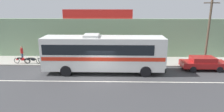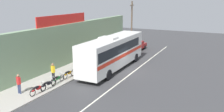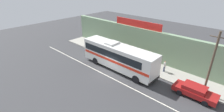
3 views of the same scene
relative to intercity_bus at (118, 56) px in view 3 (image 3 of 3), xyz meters
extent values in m
plane|color=#3A3A3D|center=(-0.09, -1.61, -2.07)|extent=(70.00, 70.00, 0.00)
cube|color=#A8A399|center=(-0.09, 3.59, -2.00)|extent=(30.00, 3.60, 0.14)
cube|color=gray|center=(-0.09, 5.74, 0.33)|extent=(30.00, 0.70, 4.80)
cube|color=red|center=(-1.01, 5.74, 3.28)|extent=(8.47, 0.12, 1.10)
cube|color=silver|center=(-0.09, -2.41, -2.06)|extent=(30.00, 0.14, 0.01)
cube|color=silver|center=(0.08, 0.00, -0.07)|extent=(11.58, 2.48, 3.10)
cube|color=black|center=(-0.38, 0.00, 0.48)|extent=(10.19, 2.50, 0.96)
cube|color=red|center=(0.08, 0.00, -0.37)|extent=(11.35, 2.50, 0.36)
cube|color=black|center=(5.84, 0.00, 0.38)|extent=(0.04, 2.23, 1.40)
cube|color=black|center=(5.83, 0.00, -1.44)|extent=(0.12, 2.48, 0.36)
cube|color=silver|center=(-1.08, 0.00, 1.60)|extent=(1.40, 1.74, 0.24)
cylinder|color=black|center=(4.02, 1.15, -1.55)|extent=(1.04, 0.32, 1.04)
cylinder|color=black|center=(4.02, -1.15, -1.55)|extent=(1.04, 0.32, 1.04)
cylinder|color=black|center=(-3.39, 1.15, -1.55)|extent=(1.04, 0.32, 1.04)
cylinder|color=black|center=(-3.39, -1.15, -1.55)|extent=(1.04, 0.32, 1.04)
cube|color=maroon|center=(10.20, 0.99, -1.46)|extent=(4.48, 1.72, 0.56)
cube|color=maroon|center=(10.10, 0.99, -0.94)|extent=(2.33, 1.55, 0.48)
cube|color=black|center=(10.96, 0.99, -0.97)|extent=(0.21, 1.45, 0.34)
cylinder|color=black|center=(11.49, 1.80, -1.76)|extent=(0.62, 0.20, 0.62)
cylinder|color=black|center=(11.49, 0.17, -1.76)|extent=(0.62, 0.20, 0.62)
cylinder|color=black|center=(8.90, 1.80, -1.76)|extent=(0.62, 0.20, 0.62)
cylinder|color=black|center=(8.90, 0.17, -1.76)|extent=(0.62, 0.20, 0.62)
cylinder|color=brown|center=(10.80, 2.11, 1.63)|extent=(0.22, 0.22, 7.12)
cylinder|color=brown|center=(10.80, 2.11, 4.59)|extent=(1.60, 0.10, 0.10)
torus|color=black|center=(-7.27, 2.24, -1.62)|extent=(0.62, 0.06, 0.62)
torus|color=black|center=(-8.61, 2.24, -1.62)|extent=(0.62, 0.06, 0.62)
cylinder|color=silver|center=(-7.35, 2.24, -1.32)|extent=(0.34, 0.04, 0.65)
cylinder|color=silver|center=(-7.45, 2.24, -1.00)|extent=(0.03, 0.56, 0.03)
ellipsoid|color=black|center=(-7.87, 2.24, -1.44)|extent=(0.56, 0.22, 0.34)
cube|color=black|center=(-8.18, 2.24, -1.32)|extent=(0.52, 0.20, 0.10)
ellipsoid|color=black|center=(-8.55, 2.24, -1.48)|extent=(0.36, 0.14, 0.16)
torus|color=black|center=(-4.17, 2.43, -1.62)|extent=(0.62, 0.06, 0.62)
torus|color=black|center=(-5.39, 2.43, -1.62)|extent=(0.62, 0.06, 0.62)
cylinder|color=silver|center=(-4.25, 2.43, -1.32)|extent=(0.34, 0.04, 0.65)
cylinder|color=silver|center=(-4.35, 2.43, -1.00)|extent=(0.03, 0.56, 0.03)
ellipsoid|color=orange|center=(-4.72, 2.43, -1.44)|extent=(0.56, 0.22, 0.34)
cube|color=black|center=(-5.00, 2.43, -1.32)|extent=(0.52, 0.20, 0.10)
ellipsoid|color=orange|center=(-5.33, 2.43, -1.48)|extent=(0.36, 0.14, 0.16)
torus|color=black|center=(-8.54, 2.27, -1.62)|extent=(0.62, 0.06, 0.62)
torus|color=black|center=(-9.76, 2.27, -1.62)|extent=(0.62, 0.06, 0.62)
cylinder|color=silver|center=(-8.62, 2.27, -1.32)|extent=(0.34, 0.04, 0.65)
cylinder|color=silver|center=(-8.72, 2.27, -1.00)|extent=(0.03, 0.56, 0.03)
ellipsoid|color=red|center=(-9.09, 2.27, -1.44)|extent=(0.56, 0.22, 0.34)
cube|color=black|center=(-9.37, 2.27, -1.32)|extent=(0.52, 0.20, 0.10)
ellipsoid|color=red|center=(-9.70, 2.27, -1.48)|extent=(0.36, 0.14, 0.16)
torus|color=black|center=(-5.91, 2.43, -1.62)|extent=(0.62, 0.06, 0.62)
torus|color=black|center=(-7.12, 2.43, -1.62)|extent=(0.62, 0.06, 0.62)
cylinder|color=silver|center=(-5.99, 2.43, -1.32)|extent=(0.34, 0.04, 0.65)
cylinder|color=silver|center=(-6.09, 2.43, -1.00)|extent=(0.03, 0.56, 0.03)
ellipsoid|color=#237F38|center=(-6.45, 2.43, -1.44)|extent=(0.56, 0.22, 0.34)
cube|color=black|center=(-6.73, 2.43, -1.32)|extent=(0.52, 0.20, 0.10)
ellipsoid|color=#237F38|center=(-7.06, 2.43, -1.48)|extent=(0.36, 0.14, 0.16)
cylinder|color=navy|center=(-9.79, 3.77, -1.53)|extent=(0.13, 0.13, 0.80)
cylinder|color=navy|center=(-9.79, 3.59, -1.53)|extent=(0.13, 0.13, 0.80)
cylinder|color=red|center=(-9.79, 3.68, -0.83)|extent=(0.30, 0.30, 0.60)
sphere|color=#A37556|center=(-9.79, 3.68, -0.40)|extent=(0.22, 0.22, 0.22)
cylinder|color=red|center=(-9.79, 3.88, -0.80)|extent=(0.08, 0.08, 0.55)
cylinder|color=red|center=(-9.79, 3.48, -0.80)|extent=(0.08, 0.08, 0.55)
cylinder|color=navy|center=(5.31, 3.69, -1.54)|extent=(0.13, 0.13, 0.76)
cylinder|color=navy|center=(5.31, 3.51, -1.54)|extent=(0.13, 0.13, 0.76)
cylinder|color=white|center=(5.31, 3.60, -0.88)|extent=(0.30, 0.30, 0.57)
sphere|color=#A37556|center=(5.31, 3.60, -0.46)|extent=(0.21, 0.21, 0.21)
cylinder|color=white|center=(5.31, 3.80, -0.85)|extent=(0.08, 0.08, 0.53)
cylinder|color=white|center=(5.31, 3.40, -0.85)|extent=(0.08, 0.08, 0.53)
cylinder|color=black|center=(-6.27, 3.21, -1.50)|extent=(0.13, 0.13, 0.84)
cylinder|color=black|center=(-6.27, 3.03, -1.50)|extent=(0.13, 0.13, 0.84)
cylinder|color=gold|center=(-6.27, 3.12, -0.77)|extent=(0.30, 0.30, 0.63)
sphere|color=#A37556|center=(-6.27, 3.12, -0.31)|extent=(0.23, 0.23, 0.23)
cylinder|color=gold|center=(-6.27, 3.32, -0.74)|extent=(0.08, 0.08, 0.58)
cylinder|color=gold|center=(-6.27, 2.92, -0.74)|extent=(0.08, 0.08, 0.58)
camera|label=1|loc=(1.32, -18.34, 4.60)|focal=31.45mm
camera|label=2|loc=(-22.34, -10.93, 5.64)|focal=37.43mm
camera|label=3|loc=(13.49, -15.67, 9.55)|focal=26.37mm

